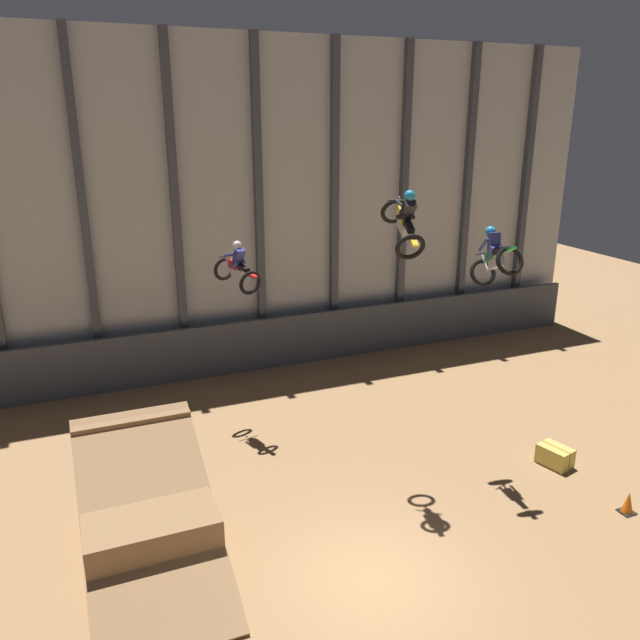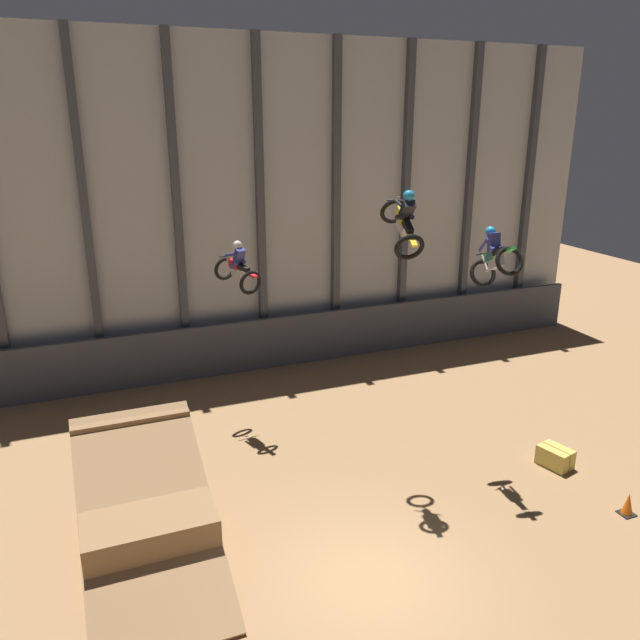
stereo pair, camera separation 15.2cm
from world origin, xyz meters
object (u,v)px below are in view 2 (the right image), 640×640
rider_bike_left_air (238,268)px  rider_bike_right_air (495,258)px  dirt_ramp (144,505)px  traffic_cone_near_ramp (628,504)px  hay_bale_trackside (555,457)px  rider_bike_center_air (404,221)px

rider_bike_left_air → rider_bike_right_air: rider_bike_right_air is taller
dirt_ramp → traffic_cone_near_ramp: bearing=-17.3°
rider_bike_right_air → rider_bike_left_air: bearing=146.1°
rider_bike_left_air → traffic_cone_near_ramp: (7.51, -8.25, -4.80)m
rider_bike_left_air → hay_bale_trackside: 10.57m
rider_bike_right_air → hay_bale_trackside: 6.09m
hay_bale_trackside → rider_bike_center_air: bearing=165.1°
dirt_ramp → traffic_cone_near_ramp: (11.15, -3.48, -0.60)m
rider_bike_right_air → rider_bike_center_air: bearing=-179.7°
traffic_cone_near_ramp → hay_bale_trackside: bearing=92.0°
rider_bike_left_air → rider_bike_center_air: size_ratio=0.98×
rider_bike_right_air → hay_bale_trackside: bearing=-13.3°
dirt_ramp → rider_bike_right_air: rider_bike_right_air is taller
traffic_cone_near_ramp → hay_bale_trackside: 2.45m
dirt_ramp → rider_bike_center_air: size_ratio=2.91×
hay_bale_trackside → traffic_cone_near_ramp: bearing=-88.0°
traffic_cone_near_ramp → dirt_ramp: bearing=162.7°
hay_bale_trackside → dirt_ramp: bearing=174.7°
dirt_ramp → hay_bale_trackside: bearing=-5.3°
dirt_ramp → traffic_cone_near_ramp: dirt_ramp is taller
rider_bike_left_air → rider_bike_right_air: 7.39m
rider_bike_left_air → rider_bike_right_air: (5.39, -4.98, 0.88)m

